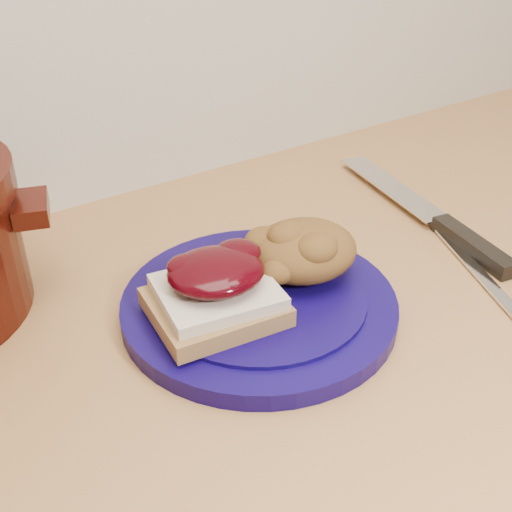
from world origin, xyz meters
TOP-DOWN VIEW (x-y plane):
  - plate at (-0.04, 1.49)m, footprint 0.31×0.31m
  - sandwich at (-0.09, 1.49)m, footprint 0.12×0.11m
  - stuffing_mound at (0.02, 1.50)m, footprint 0.12×0.11m
  - chef_knife at (0.22, 1.49)m, footprint 0.09×0.32m
  - butter_knife at (0.19, 1.42)m, footprint 0.08×0.17m

SIDE VIEW (x-z plane):
  - butter_knife at x=0.19m, z-range 0.90..0.91m
  - plate at x=-0.04m, z-range 0.90..0.92m
  - chef_knife at x=0.22m, z-range 0.90..0.92m
  - sandwich at x=-0.09m, z-range 0.92..0.97m
  - stuffing_mound at x=0.02m, z-range 0.92..0.97m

